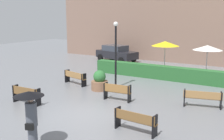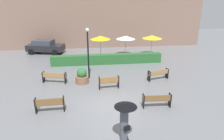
{
  "view_description": "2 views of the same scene",
  "coord_description": "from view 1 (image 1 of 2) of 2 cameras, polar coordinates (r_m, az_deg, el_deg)",
  "views": [
    {
      "loc": [
        6.8,
        -9.21,
        4.37
      ],
      "look_at": [
        -0.84,
        3.7,
        1.34
      ],
      "focal_mm": 42.74,
      "sensor_mm": 36.0,
      "label": 1
    },
    {
      "loc": [
        -1.33,
        -11.04,
        6.22
      ],
      "look_at": [
        0.54,
        3.64,
        1.0
      ],
      "focal_mm": 33.0,
      "sensor_mm": 36.0,
      "label": 2
    }
  ],
  "objects": [
    {
      "name": "patio_umbrella_yellow",
      "position": [
        20.25,
        11.33,
        5.54
      ],
      "size": [
        2.04,
        2.04,
        2.55
      ],
      "color": "silver",
      "rests_on": "ground"
    },
    {
      "name": "building_facade",
      "position": [
        26.12,
        15.92,
        12.66
      ],
      "size": [
        28.0,
        1.2,
        10.24
      ],
      "primitive_type": "cube",
      "color": "#846656",
      "rests_on": "ground"
    },
    {
      "name": "bench_far_right",
      "position": [
        13.68,
        18.79,
        -5.61
      ],
      "size": [
        1.83,
        0.79,
        0.84
      ],
      "color": "#9E7242",
      "rests_on": "ground"
    },
    {
      "name": "bench_mid_center",
      "position": [
        13.98,
        1.07,
        -4.51
      ],
      "size": [
        1.52,
        0.49,
        0.9
      ],
      "color": "olive",
      "rests_on": "ground"
    },
    {
      "name": "patio_umbrella_white",
      "position": [
        20.57,
        19.77,
        4.5
      ],
      "size": [
        2.08,
        2.08,
        2.31
      ],
      "color": "silver",
      "rests_on": "ground"
    },
    {
      "name": "planter_pot",
      "position": [
        16.03,
        -2.67,
        -2.49
      ],
      "size": [
        1.0,
        1.0,
        1.2
      ],
      "color": "brown",
      "rests_on": "ground"
    },
    {
      "name": "bench_near_left",
      "position": [
        14.17,
        -17.95,
        -4.88
      ],
      "size": [
        1.68,
        0.41,
        0.89
      ],
      "color": "brown",
      "rests_on": "ground"
    },
    {
      "name": "parked_car",
      "position": [
        26.34,
        0.92,
        3.69
      ],
      "size": [
        4.5,
        2.75,
        1.57
      ],
      "color": "black",
      "rests_on": "ground"
    },
    {
      "name": "ground_plane",
      "position": [
        12.25,
        -5.52,
        -9.52
      ],
      "size": [
        60.0,
        60.0,
        0.0
      ],
      "primitive_type": "plane",
      "color": "slate"
    },
    {
      "name": "bench_far_left",
      "position": [
        17.46,
        -7.98,
        -1.45
      ],
      "size": [
        1.9,
        0.81,
        0.85
      ],
      "color": "#9E7242",
      "rests_on": "ground"
    },
    {
      "name": "hedge_strip",
      "position": [
        19.05,
        11.15,
        -0.58
      ],
      "size": [
        10.86,
        0.7,
        0.95
      ],
      "primitive_type": "cube",
      "color": "#28602D",
      "rests_on": "ground"
    },
    {
      "name": "pedestrian_with_umbrella",
      "position": [
        9.32,
        -17.03,
        -8.32
      ],
      "size": [
        1.0,
        1.0,
        1.98
      ],
      "color": "#4C515B",
      "rests_on": "ground"
    },
    {
      "name": "lamp_post",
      "position": [
        16.21,
        0.8,
        4.73
      ],
      "size": [
        0.28,
        0.28,
        4.06
      ],
      "color": "black",
      "rests_on": "ground"
    },
    {
      "name": "bench_near_right",
      "position": [
        10.33,
        4.94,
        -10.61
      ],
      "size": [
        1.74,
        0.48,
        0.84
      ],
      "color": "brown",
      "rests_on": "ground"
    }
  ]
}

